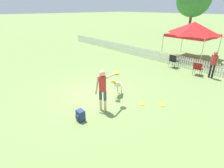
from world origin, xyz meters
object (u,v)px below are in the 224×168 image
at_px(backpack_on_grass, 80,115).
at_px(tree_left_grove, 194,0).
at_px(handler_person, 103,85).
at_px(folding_chair_blue_left, 198,68).
at_px(frisbee_near_dog, 142,104).
at_px(frisbee_near_handler, 162,105).
at_px(canopy_tent_main, 194,29).
at_px(spectator_standing, 214,62).
at_px(leaping_dog, 117,84).
at_px(folding_chair_center, 174,60).

bearing_deg(backpack_on_grass, tree_left_grove, 108.36).
height_order(handler_person, folding_chair_blue_left, handler_person).
bearing_deg(tree_left_grove, frisbee_near_dog, -67.79).
distance_m(folding_chair_blue_left, tree_left_grove, 18.26).
bearing_deg(backpack_on_grass, handler_person, 89.98).
bearing_deg(frisbee_near_handler, canopy_tent_main, 109.59).
xyz_separation_m(frisbee_near_dog, backpack_on_grass, (-0.73, -2.60, 0.19)).
bearing_deg(handler_person, folding_chair_blue_left, 60.79).
distance_m(handler_person, tree_left_grove, 23.93).
xyz_separation_m(frisbee_near_handler, spectator_standing, (0.08, 4.83, 0.94)).
height_order(leaping_dog, backpack_on_grass, leaping_dog).
distance_m(canopy_tent_main, tree_left_grove, 13.89).
bearing_deg(spectator_standing, canopy_tent_main, -36.18).
xyz_separation_m(backpack_on_grass, tree_left_grove, (-7.77, 23.42, 4.56)).
bearing_deg(backpack_on_grass, frisbee_near_handler, 66.95).
height_order(handler_person, backpack_on_grass, handler_person).
height_order(backpack_on_grass, canopy_tent_main, canopy_tent_main).
height_order(frisbee_near_handler, frisbee_near_dog, same).
relative_size(folding_chair_blue_left, folding_chair_center, 0.90).
xyz_separation_m(frisbee_near_dog, spectator_standing, (0.70, 5.38, 0.94)).
relative_size(leaping_dog, folding_chair_blue_left, 1.23).
bearing_deg(folding_chair_blue_left, folding_chair_center, -13.19).
bearing_deg(canopy_tent_main, backpack_on_grass, -82.20).
distance_m(handler_person, frisbee_near_dog, 1.99).
relative_size(canopy_tent_main, spectator_standing, 2.02).
bearing_deg(backpack_on_grass, canopy_tent_main, 97.80).
height_order(leaping_dog, frisbee_near_handler, leaping_dog).
bearing_deg(handler_person, backpack_on_grass, -113.39).
distance_m(frisbee_near_dog, folding_chair_blue_left, 5.23).
bearing_deg(frisbee_near_handler, spectator_standing, 89.02).
bearing_deg(folding_chair_blue_left, frisbee_near_handler, 91.95).
bearing_deg(spectator_standing, folding_chair_center, 10.55).
bearing_deg(folding_chair_center, frisbee_near_dog, 110.56).
bearing_deg(tree_left_grove, folding_chair_center, -66.46).
relative_size(handler_person, frisbee_near_handler, 6.78).
bearing_deg(leaping_dog, backpack_on_grass, 79.91).
xyz_separation_m(handler_person, spectator_standing, (1.42, 6.89, -0.13)).
bearing_deg(spectator_standing, backpack_on_grass, 91.54).
xyz_separation_m(leaping_dog, spectator_standing, (1.98, 5.64, 0.38)).
bearing_deg(canopy_tent_main, frisbee_near_dog, -75.29).
distance_m(backpack_on_grass, canopy_tent_main, 11.55).
height_order(leaping_dog, folding_chair_center, leaping_dog).
xyz_separation_m(backpack_on_grass, spectator_standing, (1.43, 7.98, 0.75)).
relative_size(backpack_on_grass, canopy_tent_main, 0.13).
xyz_separation_m(handler_person, folding_chair_blue_left, (0.69, 6.72, -0.60)).
height_order(leaping_dog, tree_left_grove, tree_left_grove).
relative_size(handler_person, canopy_tent_main, 0.54).
distance_m(leaping_dog, spectator_standing, 5.99).
relative_size(spectator_standing, tree_left_grove, 0.22).
bearing_deg(folding_chair_blue_left, frisbee_near_dog, 84.41).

